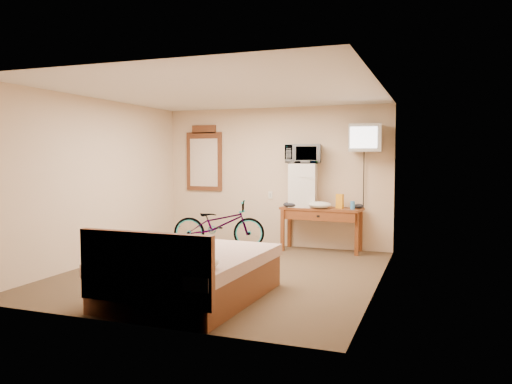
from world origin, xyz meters
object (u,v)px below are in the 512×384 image
crt_television (365,138)px  mini_fridge (303,185)px  microwave (303,154)px  bicycle (219,224)px  bed (189,274)px  desk (321,215)px  blue_cup (353,205)px  wall_mirror (204,159)px

crt_television → mini_fridge: bearing=177.9°
microwave → crt_television: (1.06, -0.04, 0.26)m
crt_television → bicycle: bearing=-172.3°
bicycle → bed: size_ratio=0.79×
desk → mini_fridge: mini_fridge is taller
desk → bicycle: bicycle is taller
blue_cup → wall_mirror: wall_mirror is taller
desk → mini_fridge: (-0.34, 0.06, 0.49)m
desk → microwave: (-0.34, 0.06, 1.03)m
crt_television → blue_cup: bearing=-154.0°
microwave → crt_television: 1.09m
mini_fridge → crt_television: crt_television is taller
desk → bed: bed is taller
mini_fridge → wall_mirror: 2.06m
desk → bed: (-0.75, -3.38, -0.34)m
desk → crt_television: size_ratio=2.30×
mini_fridge → blue_cup: (0.88, -0.13, -0.31)m
mini_fridge → blue_cup: size_ratio=5.52×
microwave → bicycle: (-1.43, -0.38, -1.24)m
microwave → blue_cup: bearing=-19.3°
blue_cup → bed: 3.59m
blue_cup → bed: bed is taller
bicycle → bed: 3.23m
bed → mini_fridge: bearing=83.1°
desk → bicycle: 1.80m
blue_cup → bicycle: (-2.31, -0.25, -0.40)m
crt_television → bed: (-1.48, -3.40, -1.63)m
blue_cup → bicycle: blue_cup is taller
mini_fridge → wall_mirror: wall_mirror is taller
mini_fridge → wall_mirror: size_ratio=0.61×
crt_television → wall_mirror: size_ratio=0.50×
desk → microwave: size_ratio=2.34×
blue_cup → bicycle: bearing=-173.9°
microwave → crt_television: size_ratio=0.98×
wall_mirror → bed: 4.18m
desk → bicycle: (-1.76, -0.32, -0.21)m
bed → crt_television: bearing=66.5°
microwave → wall_mirror: size_ratio=0.49×
desk → blue_cup: size_ratio=10.38×
mini_fridge → microwave: (0.00, 0.00, 0.54)m
mini_fridge → bed: 3.56m
wall_mirror → bed: wall_mirror is taller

